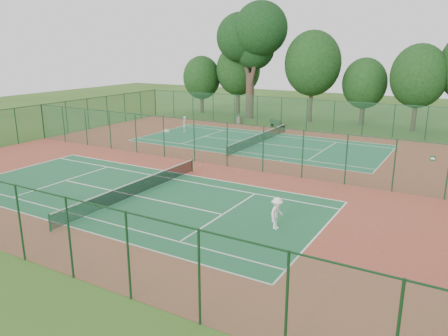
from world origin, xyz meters
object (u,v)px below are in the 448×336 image
at_px(big_tree, 252,37).
at_px(player_near, 277,213).
at_px(kit_bag, 166,131).
at_px(bench, 276,124).
at_px(player_far, 184,124).
at_px(trash_bin, 239,120).

bearing_deg(big_tree, player_near, -61.17).
bearing_deg(player_near, kit_bag, 51.55).
bearing_deg(kit_bag, bench, 26.65).
distance_m(kit_bag, big_tree, 17.20).
bearing_deg(bench, big_tree, 159.68).
xyz_separation_m(player_far, kit_bag, (-1.75, -0.99, -0.72)).
distance_m(player_near, big_tree, 37.47).
bearing_deg(trash_bin, player_far, -110.79).
relative_size(player_near, trash_bin, 1.83).
bearing_deg(trash_bin, player_near, -58.21).
bearing_deg(big_tree, kit_bag, -105.23).
bearing_deg(big_tree, trash_bin, -79.74).
relative_size(player_near, kit_bag, 2.28).
bearing_deg(trash_bin, big_tree, 100.26).
xyz_separation_m(bench, big_tree, (-5.84, 5.29, 9.77)).
relative_size(player_near, big_tree, 0.12).
bearing_deg(bench, kit_bag, -117.58).
distance_m(trash_bin, kit_bag, 9.55).
bearing_deg(kit_bag, trash_bin, 47.59).
distance_m(player_far, trash_bin, 7.92).
relative_size(bench, kit_bag, 2.24).
height_order(player_near, bench, player_near).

